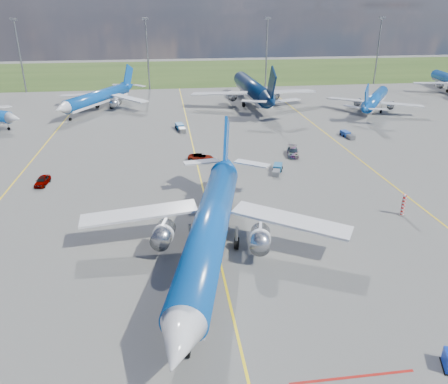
{
  "coord_description": "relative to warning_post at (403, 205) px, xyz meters",
  "views": [
    {
      "loc": [
        -5.15,
        -41.61,
        26.31
      ],
      "look_at": [
        1.83,
        9.87,
        4.0
      ],
      "focal_mm": 35.0,
      "sensor_mm": 36.0,
      "label": 1
    }
  ],
  "objects": [
    {
      "name": "floodlight_masts",
      "position": [
        -16.0,
        102.0,
        11.06
      ],
      "size": [
        202.2,
        0.5,
        22.7
      ],
      "color": "slate",
      "rests_on": "ground"
    },
    {
      "name": "service_car_c",
      "position": [
        -7.64,
        26.7,
        -0.75
      ],
      "size": [
        3.14,
        5.47,
        1.49
      ],
      "primitive_type": "imported",
      "rotation": [
        0.0,
        0.0,
        -0.22
      ],
      "color": "#999999",
      "rests_on": "ground"
    },
    {
      "name": "bg_jet_n",
      "position": [
        -6.32,
        73.88,
        -1.5
      ],
      "size": [
        38.47,
        50.02,
        12.93
      ],
      "primitive_type": null,
      "rotation": [
        0.0,
        0.0,
        3.16
      ],
      "color": "#071C3C",
      "rests_on": "ground"
    },
    {
      "name": "taxiway_lines",
      "position": [
        -25.83,
        19.7,
        -1.49
      ],
      "size": [
        60.25,
        160.0,
        0.02
      ],
      "color": "yellow",
      "rests_on": "ground"
    },
    {
      "name": "grass_strip",
      "position": [
        -26.0,
        142.0,
        -1.5
      ],
      "size": [
        400.0,
        80.0,
        0.01
      ],
      "primitive_type": "cube",
      "color": "#2D4719",
      "rests_on": "ground"
    },
    {
      "name": "warning_post",
      "position": [
        0.0,
        0.0,
        0.0
      ],
      "size": [
        0.5,
        0.5,
        3.0
      ],
      "primitive_type": "cylinder",
      "color": "red",
      "rests_on": "ground"
    },
    {
      "name": "baggage_tug_c",
      "position": [
        -27.93,
        47.93,
        -0.91
      ],
      "size": [
        2.32,
        5.73,
        1.25
      ],
      "rotation": [
        0.0,
        0.0,
        0.16
      ],
      "color": "#185694",
      "rests_on": "ground"
    },
    {
      "name": "baggage_tug_e",
      "position": [
        7.53,
        37.47,
        -1.0
      ],
      "size": [
        1.73,
        4.89,
        1.07
      ],
      "rotation": [
        0.0,
        0.0,
        0.1
      ],
      "color": "#1B43A3",
      "rests_on": "ground"
    },
    {
      "name": "service_car_b",
      "position": [
        -25.18,
        26.16,
        -0.85
      ],
      "size": [
        5.07,
        3.29,
        1.3
      ],
      "primitive_type": "imported",
      "rotation": [
        0.0,
        0.0,
        1.31
      ],
      "color": "#999999",
      "rests_on": "ground"
    },
    {
      "name": "baggage_tug_w",
      "position": [
        -12.75,
        18.55,
        -1.0
      ],
      "size": [
        2.84,
        4.89,
        1.07
      ],
      "rotation": [
        0.0,
        0.0,
        -0.36
      ],
      "color": "#175A8D",
      "rests_on": "ground"
    },
    {
      "name": "bg_jet_nnw",
      "position": [
        -48.88,
        71.65,
        -1.5
      ],
      "size": [
        42.9,
        46.99,
        9.97
      ],
      "primitive_type": null,
      "rotation": [
        0.0,
        0.0,
        -0.46
      ],
      "color": "#0B49A1",
      "rests_on": "ground"
    },
    {
      "name": "main_airliner",
      "position": [
        -27.02,
        -7.82,
        -1.5
      ],
      "size": [
        42.84,
        50.65,
        11.55
      ],
      "primitive_type": null,
      "rotation": [
        0.0,
        0.0,
        -0.23
      ],
      "color": "#0B49A1",
      "rests_on": "ground"
    },
    {
      "name": "bg_jet_ne",
      "position": [
        24.83,
        61.09,
        -1.5
      ],
      "size": [
        41.4,
        43.5,
        9.07
      ],
      "primitive_type": null,
      "rotation": [
        0.0,
        0.0,
        2.54
      ],
      "color": "#0B49A1",
      "rests_on": "ground"
    },
    {
      "name": "service_car_a",
      "position": [
        -51.07,
        17.84,
        -0.8
      ],
      "size": [
        2.09,
        4.28,
        1.41
      ],
      "primitive_type": "imported",
      "rotation": [
        0.0,
        0.0,
        -0.11
      ],
      "color": "#999999",
      "rests_on": "ground"
    },
    {
      "name": "ground",
      "position": [
        -26.0,
        -8.0,
        -1.5
      ],
      "size": [
        400.0,
        400.0,
        0.0
      ],
      "primitive_type": "plane",
      "color": "#555553",
      "rests_on": "ground"
    }
  ]
}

